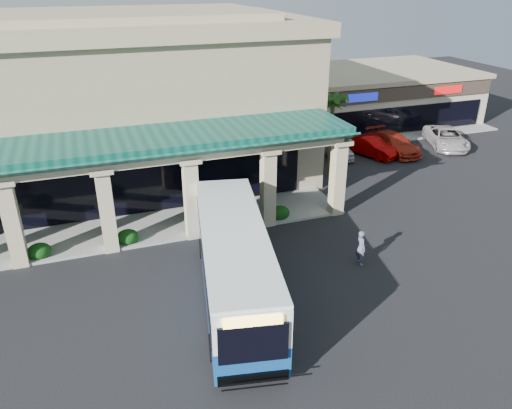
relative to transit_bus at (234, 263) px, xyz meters
name	(u,v)px	position (x,y,z in m)	size (l,w,h in m)	color
ground	(277,274)	(2.48, 1.00, -1.72)	(110.00, 110.00, 0.00)	black
main_building	(80,102)	(-5.52, 17.00, 3.95)	(30.80, 14.80, 11.35)	tan
arcade	(94,192)	(-5.52, 7.80, 1.13)	(30.00, 6.20, 5.70)	#0B453A
strip_mall	(355,95)	(20.48, 25.00, 0.73)	(22.50, 12.50, 4.90)	beige
palm_0	(331,132)	(10.98, 12.00, 1.58)	(2.40, 2.40, 6.60)	#1A3E10
palm_1	(324,125)	(11.98, 15.00, 1.18)	(2.40, 2.40, 5.80)	#1A3E10
broadleaf_tree	(276,118)	(9.98, 20.00, 0.68)	(2.60, 2.60, 4.81)	black
transit_bus	(234,263)	(0.00, 0.00, 0.00)	(2.87, 12.34, 3.45)	#14499A
pedestrian	(361,247)	(6.88, 0.49, -0.78)	(0.68, 0.45, 1.88)	#4C5269
car_silver	(336,146)	(13.56, 15.72, -0.94)	(1.86, 4.62, 1.57)	silver
car_white	(370,146)	(16.18, 14.82, -0.95)	(1.63, 4.68, 1.54)	#A00100
car_red	(393,143)	(18.39, 14.86, -0.92)	(2.24, 5.52, 1.60)	#AB2715
car_gray	(446,138)	(23.48, 14.64, -0.92)	(2.67, 5.80, 1.61)	silver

